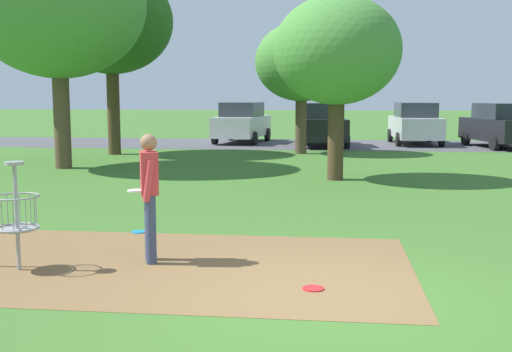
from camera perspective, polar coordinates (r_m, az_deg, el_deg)
name	(u,v)px	position (r m, az deg, el deg)	size (l,w,h in m)	color
ground_plane	(322,297)	(7.16, 5.98, -10.78)	(160.00, 160.00, 0.00)	#3D6B28
dirt_tee_pad	(164,265)	(8.47, -8.26, -7.90)	(6.44, 3.68, 0.01)	brown
disc_golf_basket	(12,211)	(8.58, -21.05, -2.99)	(0.98, 0.58, 1.39)	#9E9EA3
player_throwing	(149,190)	(8.46, -9.57, -1.27)	(0.44, 0.50, 1.71)	#384260
frisbee_near_basket	(139,232)	(10.47, -10.51, -4.96)	(0.23, 0.23, 0.02)	#1E93DB
frisbee_far_right	(313,289)	(7.41, 5.16, -10.05)	(0.25, 0.25, 0.02)	red
tree_near_right	(57,3)	(20.04, -17.42, 14.58)	(5.16, 5.16, 7.06)	brown
tree_mid_left	(337,51)	(16.57, 7.30, 11.07)	(3.27, 3.27, 4.72)	#4C3823
tree_mid_center	(111,22)	(24.14, -12.90, 13.36)	(4.47, 4.47, 6.74)	#4C3823
tree_mid_right	(301,62)	(23.77, 4.11, 10.16)	(3.43, 3.43, 4.86)	brown
parking_lot_strip	(328,144)	(28.20, 6.52, 2.83)	(36.00, 6.00, 0.01)	#4C4C51
parked_car_leftmost	(242,122)	(29.13, -1.26, 4.83)	(2.36, 4.39, 1.84)	silver
parked_car_center_left	(322,124)	(27.35, 6.00, 4.63)	(2.29, 4.36, 1.84)	black
parked_car_center_right	(415,123)	(29.06, 14.11, 4.61)	(2.12, 4.27, 1.84)	silver
parked_car_rightmost	(501,125)	(28.25, 21.13, 4.26)	(2.68, 4.49, 1.84)	black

